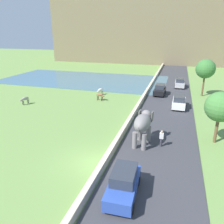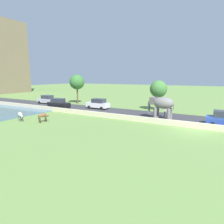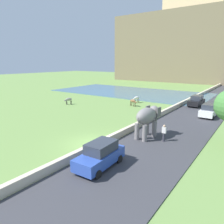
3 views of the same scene
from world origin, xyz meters
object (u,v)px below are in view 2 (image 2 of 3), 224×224
object	(u,v)px
car_black	(59,104)
car_silver	(47,100)
person_beside_elephant	(165,111)
car_white	(98,104)
cow_white	(20,115)
cow_brown	(43,116)
elephant	(161,104)

from	to	relation	value
car_black	car_silver	world-z (taller)	same
person_beside_elephant	car_silver	bearing A→B (deg)	86.76
person_beside_elephant	car_silver	size ratio (longest dim) A/B	0.41
car_white	car_silver	world-z (taller)	same
car_black	cow_white	distance (m)	9.95
car_white	cow_brown	size ratio (longest dim) A/B	2.83
elephant	cow_brown	xyz separation A→B (m)	(-8.50, 12.17, -1.20)
cow_brown	cow_white	bearing A→B (deg)	109.09
elephant	car_black	size ratio (longest dim) A/B	0.87
elephant	person_beside_elephant	xyz separation A→B (m)	(1.74, -0.08, -1.16)
elephant	car_silver	bearing A→B (deg)	82.72
elephant	cow_brown	size ratio (longest dim) A/B	2.47
elephant	car_silver	distance (m)	24.75
car_black	cow_brown	size ratio (longest dim) A/B	2.86
elephant	cow_white	world-z (taller)	elephant
person_beside_elephant	car_silver	world-z (taller)	car_silver
car_black	cow_brown	xyz separation A→B (m)	(-8.49, -5.87, -0.06)
elephant	cow_white	xyz separation A→B (m)	(-9.51, 15.07, -1.20)
car_silver	cow_white	size ratio (longest dim) A/B	2.83
elephant	car_black	world-z (taller)	elephant
elephant	car_white	size ratio (longest dim) A/B	0.87
elephant	cow_white	distance (m)	17.86
person_beside_elephant	car_black	xyz separation A→B (m)	(-1.75, 18.11, 0.03)
car_white	cow_white	distance (m)	13.05
car_silver	cow_brown	bearing A→B (deg)	-133.30
car_white	cow_white	world-z (taller)	car_white
elephant	car_white	distance (m)	12.30
car_black	cow_brown	distance (m)	10.32
cow_white	cow_brown	bearing A→B (deg)	-70.91
elephant	cow_white	bearing A→B (deg)	122.24
elephant	cow_brown	bearing A→B (deg)	124.94
car_black	cow_brown	world-z (taller)	car_black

